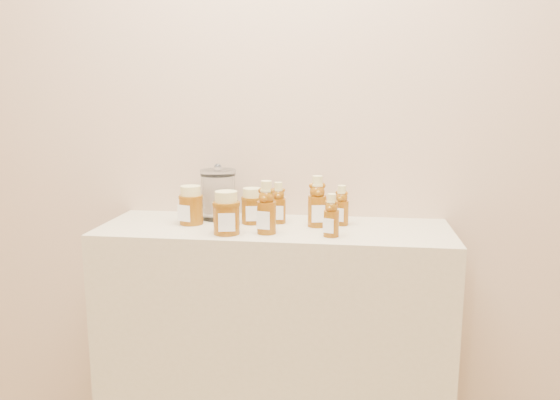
% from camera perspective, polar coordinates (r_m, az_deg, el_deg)
% --- Properties ---
extents(wall_back, '(3.50, 0.02, 2.70)m').
position_cam_1_polar(wall_back, '(2.02, 0.20, 11.07)').
color(wall_back, tan).
rests_on(wall_back, ground).
extents(display_table, '(1.20, 0.40, 0.90)m').
position_cam_1_polar(display_table, '(2.03, -0.57, -15.28)').
color(display_table, tan).
rests_on(display_table, ground).
extents(bear_bottle_back_left, '(0.06, 0.06, 0.16)m').
position_cam_1_polar(bear_bottle_back_left, '(1.91, -0.17, -0.00)').
color(bear_bottle_back_left, '#693608').
rests_on(bear_bottle_back_left, display_table).
extents(bear_bottle_back_mid, '(0.08, 0.08, 0.20)m').
position_cam_1_polar(bear_bottle_back_mid, '(1.86, 3.90, 0.21)').
color(bear_bottle_back_mid, '#693608').
rests_on(bear_bottle_back_mid, display_table).
extents(bear_bottle_back_right, '(0.07, 0.07, 0.16)m').
position_cam_1_polar(bear_bottle_back_right, '(1.90, 6.45, -0.27)').
color(bear_bottle_back_right, '#693608').
rests_on(bear_bottle_back_right, display_table).
extents(bear_bottle_front_left, '(0.08, 0.08, 0.20)m').
position_cam_1_polar(bear_bottle_front_left, '(1.76, -1.42, -0.41)').
color(bear_bottle_front_left, '#693608').
rests_on(bear_bottle_front_left, display_table).
extents(bear_bottle_front_right, '(0.07, 0.07, 0.16)m').
position_cam_1_polar(bear_bottle_front_right, '(1.74, 5.39, -1.31)').
color(bear_bottle_front_right, '#693608').
rests_on(bear_bottle_front_right, display_table).
extents(honey_jar_left, '(0.11, 0.11, 0.14)m').
position_cam_1_polar(honey_jar_left, '(1.92, -9.28, -0.52)').
color(honey_jar_left, '#693608').
rests_on(honey_jar_left, display_table).
extents(honey_jar_back, '(0.10, 0.10, 0.13)m').
position_cam_1_polar(honey_jar_back, '(1.91, -2.92, -0.61)').
color(honey_jar_back, '#693608').
rests_on(honey_jar_back, display_table).
extents(honey_jar_front, '(0.11, 0.11, 0.14)m').
position_cam_1_polar(honey_jar_front, '(1.77, -5.63, -1.33)').
color(honey_jar_front, '#693608').
rests_on(honey_jar_front, display_table).
extents(glass_canister, '(0.14, 0.14, 0.20)m').
position_cam_1_polar(glass_canister, '(1.99, -6.47, 0.80)').
color(glass_canister, white).
rests_on(glass_canister, display_table).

